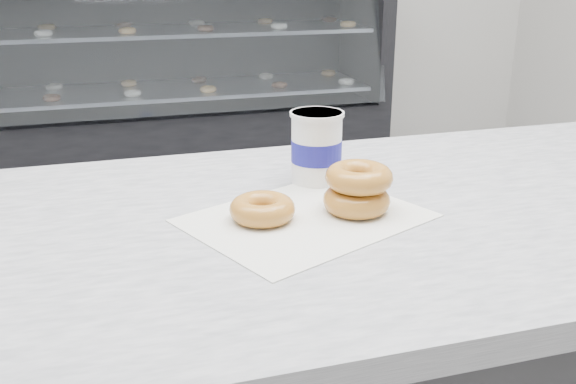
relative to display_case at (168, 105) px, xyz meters
name	(u,v)px	position (x,y,z in m)	size (l,w,h in m)	color
display_case	(168,105)	(0.00, 0.00, 0.00)	(2.40, 0.74, 1.25)	black
wax_paper	(306,218)	(-0.08, -2.74, 0.41)	(0.34, 0.26, 0.00)	silver
donut_single	(262,209)	(-0.15, -2.73, 0.43)	(0.10, 0.10, 0.03)	#B47C31
donut_stack	(358,189)	(0.00, -2.73, 0.45)	(0.14, 0.14, 0.07)	#B47C31
coffee_cup	(317,147)	(-0.01, -2.58, 0.47)	(0.11, 0.11, 0.13)	white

